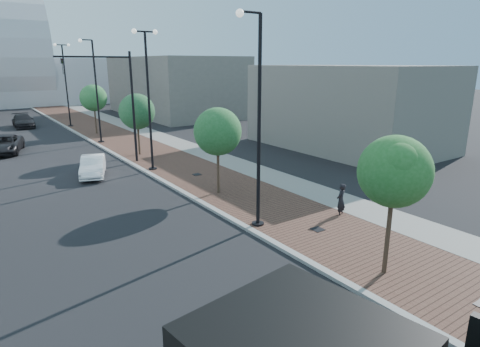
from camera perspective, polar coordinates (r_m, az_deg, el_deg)
sidewalk at (r=46.08m, az=-17.68°, el=5.76°), size 7.00×140.00×0.12m
concrete_strip at (r=46.93m, az=-14.53°, el=6.17°), size 2.40×140.00×0.13m
curb at (r=45.19m, az=-21.91°, el=5.21°), size 0.30×140.00×0.14m
white_sedan at (r=28.15m, az=-20.11°, el=1.01°), size 2.66×4.28×1.33m
dark_car_mid at (r=38.43m, az=-30.42°, el=3.56°), size 3.68×5.63×1.44m
dark_car_far at (r=53.11m, az=-28.37°, el=6.58°), size 2.18×5.13×1.47m
pedestrian at (r=20.00m, az=14.09°, el=-3.71°), size 0.70×0.57×1.65m
streetlight_1 at (r=17.24m, az=2.41°, el=5.80°), size 1.44×0.56×9.21m
streetlight_2 at (r=27.67m, az=-12.79°, el=10.08°), size 1.72×0.56×9.28m
streetlight_3 at (r=39.02m, az=-19.75°, el=10.31°), size 1.44×0.56×9.21m
streetlight_4 at (r=50.67m, az=-23.40°, el=11.48°), size 1.72×0.56×9.28m
traffic_mast at (r=30.16m, az=-16.63°, el=10.54°), size 5.09×0.20×8.00m
tree_0 at (r=14.14m, az=21.06°, el=0.26°), size 2.44×2.40×4.99m
tree_1 at (r=22.10m, az=-3.11°, el=5.94°), size 2.63×2.62×4.91m
tree_2 at (r=32.84m, az=-14.33°, el=8.49°), size 2.79×2.79×4.93m
tree_3 at (r=44.21m, az=-20.00°, el=10.02°), size 2.68×2.68×5.11m
convention_center at (r=88.89m, az=-30.56°, el=12.58°), size 50.00×30.00×50.00m
commercial_block_ne at (r=59.51m, az=-9.26°, el=12.13°), size 12.00×22.00×8.00m
commercial_block_e at (r=36.61m, az=15.07°, el=9.07°), size 10.00×16.00×7.00m
utility_cover_1 at (r=18.22m, az=10.96°, el=-7.77°), size 0.50×0.50×0.02m
utility_cover_2 at (r=26.58m, az=-6.14°, el=-0.13°), size 0.50×0.50×0.02m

